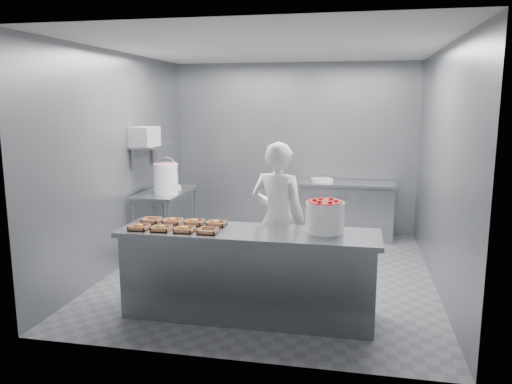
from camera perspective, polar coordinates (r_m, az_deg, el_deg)
floor at (r=6.51m, az=1.72°, el=-9.16°), size 4.50×4.50×0.00m
ceiling at (r=6.17m, az=1.86°, el=16.18°), size 4.50×4.50×0.00m
wall_back at (r=8.40m, az=4.39°, el=5.02°), size 4.00×0.04×2.80m
wall_left at (r=6.81m, az=-15.07°, el=3.47°), size 0.04×4.50×2.80m
wall_right at (r=6.17m, az=20.42°, el=2.51°), size 0.04×4.50×2.80m
service_counter at (r=5.11m, az=-0.87°, el=-9.31°), size 2.60×0.70×0.90m
prep_table at (r=7.34m, az=-10.25°, el=-2.26°), size 0.60×1.20×0.90m
back_counter at (r=8.13m, az=10.30°, el=-2.04°), size 1.50×0.60×0.90m
wall_shelf at (r=7.26m, az=-11.74°, el=5.21°), size 0.35×0.90×0.03m
tray_0 at (r=5.17m, az=-13.21°, el=-3.90°), size 0.19×0.18×0.06m
tray_1 at (r=5.08m, az=-10.74°, el=-4.07°), size 0.19×0.18×0.06m
tray_2 at (r=4.99m, az=-8.18°, el=-4.24°), size 0.19×0.18×0.06m
tray_3 at (r=4.92m, az=-5.51°, el=-4.44°), size 0.19×0.18×0.04m
tray_4 at (r=5.44m, az=-11.83°, el=-3.17°), size 0.19×0.18×0.04m
tray_5 at (r=5.36m, az=-9.49°, el=-3.28°), size 0.19×0.18×0.06m
tray_6 at (r=5.28m, az=-7.05°, el=-3.42°), size 0.19×0.18×0.06m
tray_7 at (r=5.21m, az=-4.54°, el=-3.56°), size 0.19×0.18×0.06m
worker at (r=5.52m, az=2.53°, el=-3.28°), size 0.72×0.57×1.74m
strawberry_tub at (r=4.94m, az=7.88°, el=-2.68°), size 0.38×0.38×0.31m
glaze_bucket at (r=7.04m, az=-10.26°, el=1.59°), size 0.35×0.33×0.51m
bucket_lid at (r=7.59m, az=-9.68°, el=0.62°), size 0.36×0.36×0.02m
rag at (r=7.32m, az=-9.13°, el=0.26°), size 0.14×0.12×0.02m
appliance at (r=7.00m, az=-12.65°, el=6.20°), size 0.36×0.39×0.26m
paper_stack at (r=8.06m, az=7.55°, el=1.38°), size 0.34×0.29×0.06m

